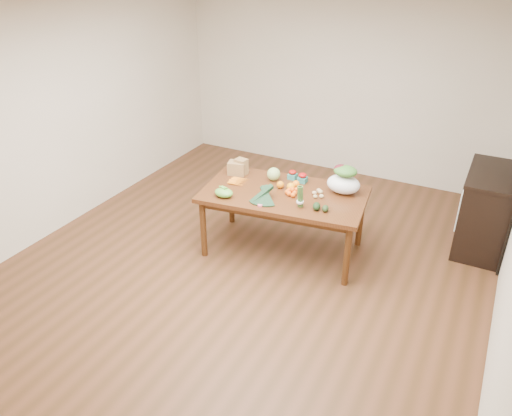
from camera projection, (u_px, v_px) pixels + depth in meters
The scene contains 26 objects.
floor at pixel (247, 267), 5.54m from camera, with size 6.00×6.00×0.00m, color brown.
ceiling at pixel (244, 7), 4.26m from camera, with size 5.00×6.00×0.02m, color white.
room_walls at pixel (246, 154), 4.90m from camera, with size 5.02×6.02×2.70m.
dining_table at pixel (283, 222), 5.68m from camera, with size 1.78×0.99×0.75m, color #502C12.
cabinet at pixel (485, 210), 5.72m from camera, with size 0.52×1.02×0.94m, color black.
dish_towel at pixel (460, 209), 5.59m from camera, with size 0.02×0.28×0.45m, color white.
paper_bag at pixel (237, 167), 5.88m from camera, with size 0.27×0.22×0.19m, color olive, non-canonical shape.
cabbage at pixel (274, 174), 5.74m from camera, with size 0.15×0.15×0.15m, color #B5D67B.
strawberry_basket_a at pixel (292, 175), 5.79m from camera, with size 0.09×0.09×0.09m, color #AD190B, non-canonical shape.
strawberry_basket_b at pixel (302, 179), 5.70m from camera, with size 0.10×0.10×0.09m, color #BD0C0D, non-canonical shape.
orange_a at pixel (280, 185), 5.57m from camera, with size 0.08×0.08×0.08m, color orange.
orange_b at pixel (296, 184), 5.59m from camera, with size 0.08×0.08×0.08m, color orange.
orange_c at pixel (291, 187), 5.52m from camera, with size 0.09×0.09×0.09m, color orange.
mandarin_cluster at pixel (292, 191), 5.44m from camera, with size 0.18×0.18×0.09m, color #FB5B0F, non-canonical shape.
carrots at pixel (239, 181), 5.72m from camera, with size 0.22×0.22×0.03m, color orange, non-canonical shape.
snap_pea_bag at pixel (224, 193), 5.38m from camera, with size 0.21×0.16×0.09m, color #5CB33C.
kale_bunch at pixel (263, 195), 5.26m from camera, with size 0.32×0.40×0.16m, color black, non-canonical shape.
asparagus_bundle at pixel (300, 196), 5.13m from camera, with size 0.08×0.08×0.25m, color #547B38, non-canonical shape.
potato_a at pixel (314, 193), 5.44m from camera, with size 0.05×0.05×0.04m, color tan.
potato_b at pixel (315, 196), 5.36m from camera, with size 0.05×0.04×0.04m, color tan.
potato_c at pixel (320, 192), 5.45m from camera, with size 0.06×0.05×0.05m, color tan.
potato_d at pixel (319, 190), 5.49m from camera, with size 0.05×0.05×0.05m, color tan.
potato_e at pixel (321, 196), 5.37m from camera, with size 0.05×0.05×0.04m, color tan.
avocado_a at pixel (317, 206), 5.13m from camera, with size 0.08×0.12×0.08m, color black.
avocado_b at pixel (325, 208), 5.10m from camera, with size 0.07×0.10×0.07m, color black.
salad_bag at pixel (344, 181), 5.43m from camera, with size 0.37×0.28×0.29m, color white, non-canonical shape.
Camera 1 is at (2.18, -4.01, 3.21)m, focal length 35.00 mm.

